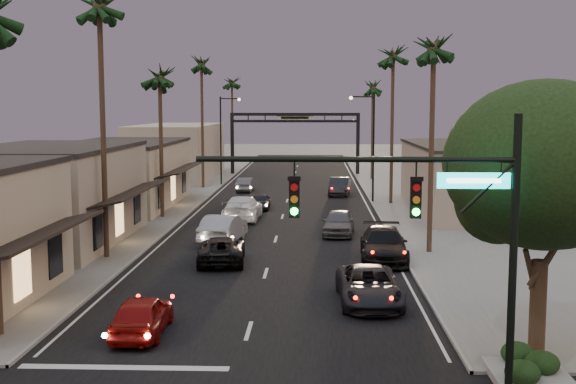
# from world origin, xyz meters

# --- Properties ---
(ground) EXTENTS (200.00, 200.00, 0.00)m
(ground) POSITION_xyz_m (0.00, 40.00, 0.00)
(ground) COLOR slate
(ground) RESTS_ON ground
(road) EXTENTS (14.00, 120.00, 0.02)m
(road) POSITION_xyz_m (0.00, 45.00, 0.00)
(road) COLOR black
(road) RESTS_ON ground
(sidewalk_left) EXTENTS (5.00, 92.00, 0.12)m
(sidewalk_left) POSITION_xyz_m (-9.50, 52.00, 0.06)
(sidewalk_left) COLOR slate
(sidewalk_left) RESTS_ON ground
(sidewalk_right) EXTENTS (5.00, 92.00, 0.12)m
(sidewalk_right) POSITION_xyz_m (9.50, 52.00, 0.06)
(sidewalk_right) COLOR slate
(sidewalk_right) RESTS_ON ground
(storefront_mid) EXTENTS (8.00, 14.00, 5.50)m
(storefront_mid) POSITION_xyz_m (-13.00, 26.00, 2.75)
(storefront_mid) COLOR #9F957F
(storefront_mid) RESTS_ON ground
(storefront_far) EXTENTS (8.00, 16.00, 5.00)m
(storefront_far) POSITION_xyz_m (-13.00, 42.00, 2.50)
(storefront_far) COLOR #BBAB8F
(storefront_far) RESTS_ON ground
(storefront_dist) EXTENTS (8.00, 20.00, 6.00)m
(storefront_dist) POSITION_xyz_m (-13.00, 65.00, 3.00)
(storefront_dist) COLOR #9F957F
(storefront_dist) RESTS_ON ground
(building_right) EXTENTS (8.00, 18.00, 5.00)m
(building_right) POSITION_xyz_m (14.00, 40.00, 2.50)
(building_right) COLOR #9F957F
(building_right) RESTS_ON ground
(traffic_signal) EXTENTS (8.51, 0.22, 7.80)m
(traffic_signal) POSITION_xyz_m (5.69, 4.00, 5.08)
(traffic_signal) COLOR black
(traffic_signal) RESTS_ON ground
(corner_tree) EXTENTS (6.20, 6.20, 8.80)m
(corner_tree) POSITION_xyz_m (9.48, 7.45, 5.98)
(corner_tree) COLOR #38281C
(corner_tree) RESTS_ON ground
(planter) EXTENTS (2.20, 2.60, 0.24)m
(planter) POSITION_xyz_m (8.60, 5.50, 0.00)
(planter) COLOR gray
(planter) RESTS_ON ground
(arch) EXTENTS (15.20, 0.40, 7.27)m
(arch) POSITION_xyz_m (0.00, 70.00, 5.53)
(arch) COLOR black
(arch) RESTS_ON ground
(streetlight_right) EXTENTS (2.13, 0.30, 9.00)m
(streetlight_right) POSITION_xyz_m (6.92, 45.00, 5.33)
(streetlight_right) COLOR black
(streetlight_right) RESTS_ON ground
(streetlight_left) EXTENTS (2.13, 0.30, 9.00)m
(streetlight_left) POSITION_xyz_m (-6.92, 58.00, 5.33)
(streetlight_left) COLOR black
(streetlight_left) RESTS_ON ground
(palm_lc) EXTENTS (3.20, 3.20, 12.20)m
(palm_lc) POSITION_xyz_m (-8.60, 36.00, 10.47)
(palm_lc) COLOR #38281C
(palm_lc) RESTS_ON ground
(palm_ld) EXTENTS (3.20, 3.20, 14.20)m
(palm_ld) POSITION_xyz_m (-8.60, 55.00, 12.42)
(palm_ld) COLOR #38281C
(palm_ld) RESTS_ON ground
(palm_ra) EXTENTS (3.20, 3.20, 13.20)m
(palm_ra) POSITION_xyz_m (8.60, 24.00, 11.44)
(palm_ra) COLOR #38281C
(palm_ra) RESTS_ON ground
(palm_rb) EXTENTS (3.20, 3.20, 14.20)m
(palm_rb) POSITION_xyz_m (8.60, 44.00, 12.42)
(palm_rb) COLOR #38281C
(palm_rb) RESTS_ON ground
(palm_rc) EXTENTS (3.20, 3.20, 12.20)m
(palm_rc) POSITION_xyz_m (8.60, 64.00, 10.47)
(palm_rc) COLOR #38281C
(palm_rc) RESTS_ON ground
(palm_far) EXTENTS (3.20, 3.20, 13.20)m
(palm_far) POSITION_xyz_m (-8.30, 78.00, 11.44)
(palm_far) COLOR #38281C
(palm_far) RESTS_ON ground
(oncoming_red) EXTENTS (1.76, 4.23, 1.43)m
(oncoming_red) POSITION_xyz_m (-3.71, 9.46, 0.72)
(oncoming_red) COLOR maroon
(oncoming_red) RESTS_ON ground
(oncoming_pickup) EXTENTS (2.66, 5.12, 1.38)m
(oncoming_pickup) POSITION_xyz_m (-2.40, 21.24, 0.69)
(oncoming_pickup) COLOR black
(oncoming_pickup) RESTS_ON ground
(oncoming_silver) EXTENTS (2.47, 5.35, 1.70)m
(oncoming_silver) POSITION_xyz_m (-3.03, 26.74, 0.85)
(oncoming_silver) COLOR #9A9BA0
(oncoming_silver) RESTS_ON ground
(oncoming_white) EXTENTS (2.56, 6.01, 1.73)m
(oncoming_white) POSITION_xyz_m (-2.74, 35.28, 0.86)
(oncoming_white) COLOR silver
(oncoming_white) RESTS_ON ground
(oncoming_dgrey) EXTENTS (1.62, 3.91, 1.32)m
(oncoming_dgrey) POSITION_xyz_m (-1.93, 40.78, 0.66)
(oncoming_dgrey) COLOR black
(oncoming_dgrey) RESTS_ON ground
(oncoming_grey_far) EXTENTS (1.64, 4.09, 1.32)m
(oncoming_grey_far) POSITION_xyz_m (-4.15, 52.60, 0.66)
(oncoming_grey_far) COLOR #535358
(oncoming_grey_far) RESTS_ON ground
(curbside_near) EXTENTS (2.64, 5.39, 1.47)m
(curbside_near) POSITION_xyz_m (4.57, 13.78, 0.74)
(curbside_near) COLOR black
(curbside_near) RESTS_ON ground
(curbside_black) EXTENTS (2.61, 5.92, 1.69)m
(curbside_black) POSITION_xyz_m (5.94, 22.11, 0.85)
(curbside_black) COLOR black
(curbside_black) RESTS_ON ground
(curbside_grey) EXTENTS (2.25, 4.74, 1.56)m
(curbside_grey) POSITION_xyz_m (3.84, 29.60, 0.78)
(curbside_grey) COLOR #515055
(curbside_grey) RESTS_ON ground
(curbside_far) EXTENTS (2.22, 5.01, 1.60)m
(curbside_far) POSITION_xyz_m (4.58, 50.06, 0.80)
(curbside_far) COLOR black
(curbside_far) RESTS_ON ground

